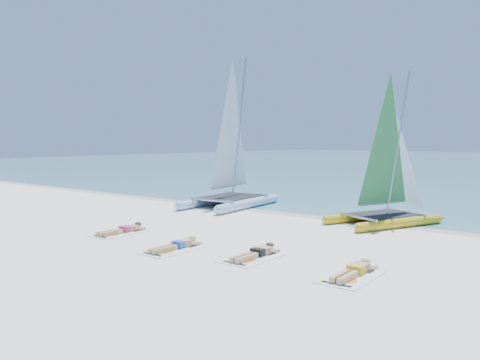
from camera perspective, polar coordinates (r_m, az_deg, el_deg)
The scene contains 12 objects.
ground at distance 15.25m, azimuth -2.57°, elevation -6.80°, with size 140.00×140.00×0.00m, color white.
wet_sand_strip at distance 19.70m, azimuth 7.84°, elevation -4.16°, with size 140.00×1.40×0.01m, color silver.
catamaran_blue at distance 21.79m, azimuth -1.15°, elevation 2.47°, with size 2.97×5.51×7.26m.
catamaran_yellow at distance 18.18m, azimuth 18.05°, elevation 0.71°, with size 3.64×4.74×5.84m.
towel_a at distance 16.08m, azimuth -14.53°, elevation -6.31°, with size 1.00×1.85×0.02m, color white.
sunbather_a at distance 16.17m, azimuth -14.00°, elevation -5.84°, with size 0.37×1.73×0.26m.
towel_b at distance 13.45m, azimuth -8.22°, elevation -8.40°, with size 1.00×1.85×0.02m, color white.
sunbather_b at distance 13.55m, azimuth -7.64°, elevation -7.81°, with size 0.37×1.73×0.26m.
towel_c at distance 12.42m, azimuth 1.53°, elevation -9.46°, with size 1.00×1.85×0.02m, color white.
sunbather_c at distance 12.55m, azimuth 2.05°, elevation -8.80°, with size 0.37×1.73×0.26m.
towel_d at distance 11.08m, azimuth 13.39°, elevation -11.37°, with size 1.00×1.85×0.02m, color white.
sunbather_d at distance 11.22m, azimuth 13.81°, elevation -10.59°, with size 0.37×1.73×0.26m.
Camera 1 is at (9.65, -11.40, 3.09)m, focal length 35.00 mm.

